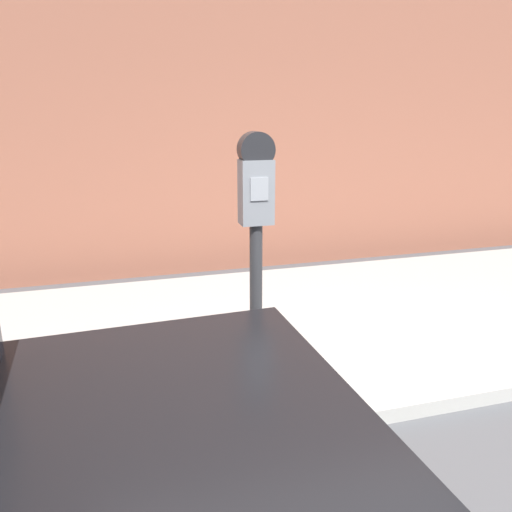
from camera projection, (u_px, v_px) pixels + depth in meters
sidewalk at (242, 332)px, 4.17m from camera, size 24.00×2.80×0.10m
building_facade at (193, 1)px, 5.20m from camera, size 24.00×0.30×5.85m
parking_meter at (256, 231)px, 2.74m from camera, size 0.19×0.13×1.63m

